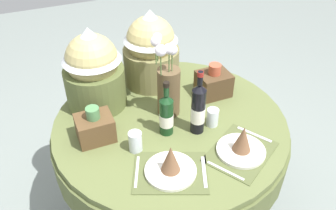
{
  "coord_description": "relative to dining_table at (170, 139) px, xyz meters",
  "views": [
    {
      "loc": [
        -0.6,
        -1.38,
        2.01
      ],
      "look_at": [
        0.0,
        0.03,
        0.86
      ],
      "focal_mm": 38.01,
      "sensor_mm": 36.0,
      "label": 1
    }
  ],
  "objects": [
    {
      "name": "dining_table",
      "position": [
        0.0,
        0.0,
        0.0
      ],
      "size": [
        1.3,
        1.3,
        0.78
      ],
      "color": "#5B6638",
      "rests_on": "ground"
    },
    {
      "name": "place_setting_left",
      "position": [
        -0.15,
        -0.35,
        0.19
      ],
      "size": [
        0.41,
        0.37,
        0.16
      ],
      "color": "#4E562F",
      "rests_on": "dining_table"
    },
    {
      "name": "gift_tub_back_centre",
      "position": [
        0.05,
        0.41,
        0.39
      ],
      "size": [
        0.34,
        0.34,
        0.47
      ],
      "color": "olive",
      "rests_on": "dining_table"
    },
    {
      "name": "tumbler_near_left",
      "position": [
        -0.25,
        -0.15,
        0.19
      ],
      "size": [
        0.07,
        0.07,
        0.11
      ],
      "primitive_type": "cylinder",
      "color": "silver",
      "rests_on": "dining_table"
    },
    {
      "name": "woven_basket_side_left",
      "position": [
        -0.41,
        0.01,
        0.21
      ],
      "size": [
        0.18,
        0.15,
        0.19
      ],
      "color": "brown",
      "rests_on": "dining_table"
    },
    {
      "name": "woven_basket_side_right",
      "position": [
        0.33,
        0.13,
        0.22
      ],
      "size": [
        0.18,
        0.16,
        0.2
      ],
      "color": "#47331E",
      "rests_on": "dining_table"
    },
    {
      "name": "ground",
      "position": [
        0.0,
        0.0,
        -0.64
      ],
      "size": [
        8.0,
        8.0,
        0.0
      ],
      "primitive_type": "plane",
      "color": "gray"
    },
    {
      "name": "gift_tub_back_left",
      "position": [
        -0.33,
        0.31,
        0.39
      ],
      "size": [
        0.33,
        0.33,
        0.47
      ],
      "color": "#566033",
      "rests_on": "dining_table"
    },
    {
      "name": "wine_bottle_centre",
      "position": [
        0.1,
        -0.13,
        0.28
      ],
      "size": [
        0.07,
        0.07,
        0.36
      ],
      "color": "black",
      "rests_on": "dining_table"
    },
    {
      "name": "flower_vase",
      "position": [
        0.02,
        0.07,
        0.32
      ],
      "size": [
        0.15,
        0.19,
        0.45
      ],
      "color": "brown",
      "rests_on": "dining_table"
    },
    {
      "name": "tumbler_mid",
      "position": [
        0.19,
        -0.12,
        0.19
      ],
      "size": [
        0.06,
        0.06,
        0.1
      ],
      "primitive_type": "cylinder",
      "color": "silver",
      "rests_on": "dining_table"
    },
    {
      "name": "place_setting_right",
      "position": [
        0.22,
        -0.36,
        0.19
      ],
      "size": [
        0.43,
        0.4,
        0.16
      ],
      "color": "#4E562F",
      "rests_on": "dining_table"
    },
    {
      "name": "wine_bottle_left",
      "position": [
        -0.06,
        -0.08,
        0.26
      ],
      "size": [
        0.07,
        0.07,
        0.31
      ],
      "color": "#143819",
      "rests_on": "dining_table"
    }
  ]
}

